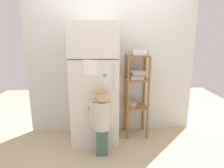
{
  "coord_description": "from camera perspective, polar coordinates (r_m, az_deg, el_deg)",
  "views": [
    {
      "loc": [
        -0.17,
        -2.85,
        1.61
      ],
      "look_at": [
        -0.01,
        0.02,
        0.9
      ],
      "focal_mm": 31.65,
      "sensor_mm": 36.0,
      "label": 1
    }
  ],
  "objects": [
    {
      "name": "child_standing",
      "position": [
        2.64,
        -3.0,
        -9.06
      ],
      "size": [
        0.31,
        0.23,
        0.96
      ],
      "color": "#496756",
      "rests_on": "ground"
    },
    {
      "name": "pantry_shelf_unit",
      "position": [
        3.14,
        7.12,
        -0.61
      ],
      "size": [
        0.35,
        0.34,
        1.31
      ],
      "color": "olive",
      "rests_on": "ground"
    },
    {
      "name": "kitchen_wall_back",
      "position": [
        3.23,
        -0.18,
        5.67
      ],
      "size": [
        2.72,
        0.03,
        2.29
      ],
      "primitive_type": "cube",
      "color": "silver",
      "rests_on": "ground"
    },
    {
      "name": "ground_plane",
      "position": [
        3.28,
        0.15,
        -15.46
      ],
      "size": [
        6.0,
        6.0,
        0.0
      ],
      "primitive_type": "plane",
      "color": "tan"
    },
    {
      "name": "fruit_bin",
      "position": [
        3.04,
        7.92,
        8.83
      ],
      "size": [
        0.23,
        0.16,
        0.09
      ],
      "color": "white",
      "rests_on": "pantry_shelf_unit"
    },
    {
      "name": "refrigerator",
      "position": [
        2.96,
        -5.04,
        -0.07
      ],
      "size": [
        0.69,
        0.61,
        1.79
      ],
      "color": "silver",
      "rests_on": "ground"
    }
  ]
}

